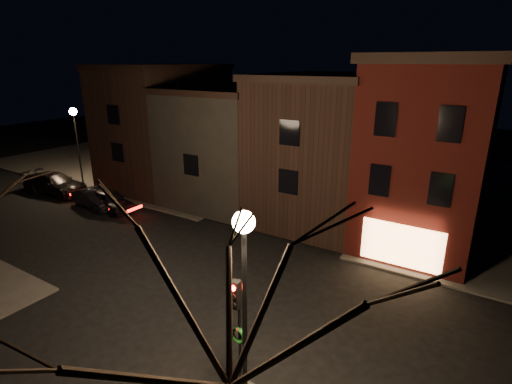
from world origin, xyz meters
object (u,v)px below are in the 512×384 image
street_lamp_near (244,261)px  parked_car_c (55,184)px  parked_car_a (110,200)px  traffic_signal (237,320)px  parked_car_b (94,199)px  bare_tree_right (227,286)px  street_lamp_far (75,125)px

street_lamp_near → parked_car_c: street_lamp_near is taller
street_lamp_near → parked_car_a: size_ratio=1.49×
traffic_signal → parked_car_a: (-17.41, 8.88, -2.07)m
street_lamp_near → parked_car_b: 21.82m
bare_tree_right → street_lamp_far: bearing=151.0°
traffic_signal → bare_tree_right: bearing=-57.6°
traffic_signal → parked_car_b: size_ratio=0.97×
traffic_signal → bare_tree_right: bare_tree_right is taller
street_lamp_near → bare_tree_right: bare_tree_right is taller
street_lamp_near → street_lamp_far: 28.00m
street_lamp_far → parked_car_b: (5.86, -3.15, -4.49)m
parked_car_a → parked_car_c: (-6.84, 0.12, 0.09)m
traffic_signal → parked_car_a: size_ratio=0.93×
parked_car_c → street_lamp_near: bearing=-117.4°
bare_tree_right → parked_car_a: (-19.31, 11.87, -5.40)m
street_lamp_near → parked_car_b: street_lamp_near is taller
bare_tree_right → parked_car_c: size_ratio=1.48×
street_lamp_near → bare_tree_right: (1.30, -2.50, 0.97)m
street_lamp_near → traffic_signal: (-0.60, 0.49, -2.37)m
street_lamp_far → traffic_signal: bearing=-25.5°
street_lamp_far → parked_car_b: size_ratio=1.55×
street_lamp_far → street_lamp_near: bearing=-25.8°
parked_car_a → parked_car_b: bearing=111.2°
bare_tree_right → parked_car_c: bearing=155.4°
street_lamp_far → bare_tree_right: bearing=-29.0°
bare_tree_right → parked_car_b: 24.27m
parked_car_b → parked_car_c: bearing=92.2°
parked_car_a → parked_car_b: parked_car_a is taller
street_lamp_far → parked_car_b: street_lamp_far is taller
parked_car_c → bare_tree_right: bearing=-121.2°
parked_car_b → parked_car_c: 5.53m
street_lamp_far → parked_car_b: 8.03m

